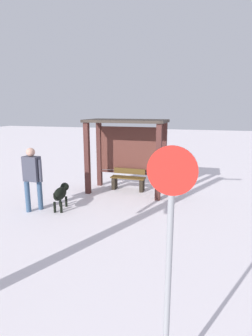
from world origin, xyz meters
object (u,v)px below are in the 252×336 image
at_px(bench_left_inside, 128,180).
at_px(person_walking, 32,174).
at_px(dog, 61,193).
at_px(street_sign, 169,251).
at_px(bus_shelter, 128,142).

distance_m(bench_left_inside, person_walking, 3.44).
distance_m(person_walking, dog, 0.96).
xyz_separation_m(person_walking, street_sign, (4.36, -3.93, 0.51)).
bearing_deg(person_walking, bench_left_inside, 53.61).
bearing_deg(street_sign, bus_shelter, 109.84).
xyz_separation_m(bus_shelter, bench_left_inside, (0.00, 0.07, -1.38)).
bearing_deg(bus_shelter, person_walking, -127.12).
height_order(person_walking, dog, person_walking).
bearing_deg(person_walking, bus_shelter, 52.88).
relative_size(bench_left_inside, dog, 1.10).
relative_size(bus_shelter, dog, 2.43).
height_order(bench_left_inside, person_walking, person_walking).
height_order(bench_left_inside, street_sign, street_sign).
distance_m(bus_shelter, dog, 2.93).
xyz_separation_m(dog, street_sign, (3.71, -4.29, 1.11)).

